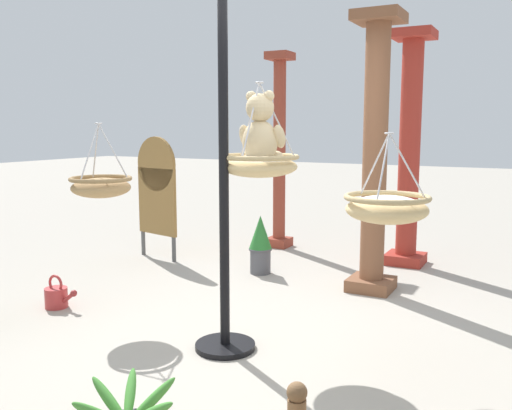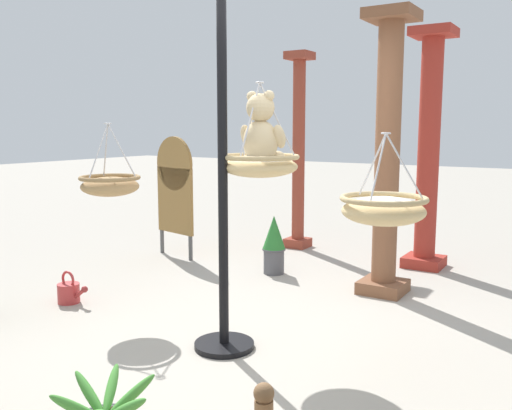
{
  "view_description": "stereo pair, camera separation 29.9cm",
  "coord_description": "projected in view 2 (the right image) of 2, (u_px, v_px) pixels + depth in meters",
  "views": [
    {
      "loc": [
        1.85,
        -3.46,
        1.61
      ],
      "look_at": [
        0.0,
        0.03,
        1.05
      ],
      "focal_mm": 38.49,
      "sensor_mm": 36.0,
      "label": 1
    },
    {
      "loc": [
        2.11,
        -3.31,
        1.61
      ],
      "look_at": [
        0.0,
        0.03,
        1.05
      ],
      "focal_mm": 38.49,
      "sensor_mm": 36.0,
      "label": 2
    }
  ],
  "objects": [
    {
      "name": "greenhouse_pillar_far_back",
      "position": [
        428.0,
        155.0,
        6.19
      ],
      "size": [
        0.46,
        0.46,
        2.69
      ],
      "color": "#9E2D23",
      "rests_on": "ground"
    },
    {
      "name": "watering_can",
      "position": [
        69.0,
        292.0,
        5.04
      ],
      "size": [
        0.35,
        0.2,
        0.3
      ],
      "color": "#B23333",
      "rests_on": "ground"
    },
    {
      "name": "display_sign_board",
      "position": [
        175.0,
        186.0,
        6.76
      ],
      "size": [
        0.66,
        0.18,
        1.5
      ],
      "color": "olive",
      "rests_on": "ground"
    },
    {
      "name": "hanging_basket_left_high",
      "position": [
        110.0,
        185.0,
        4.68
      ],
      "size": [
        0.52,
        0.52,
        0.62
      ],
      "color": "#A37F51"
    },
    {
      "name": "hanging_basket_with_teddy",
      "position": [
        260.0,
        164.0,
        3.97
      ],
      "size": [
        0.58,
        0.58,
        0.68
      ],
      "color": "tan"
    },
    {
      "name": "greenhouse_pillar_right",
      "position": [
        387.0,
        161.0,
        5.19
      ],
      "size": [
        0.45,
        0.45,
        2.68
      ],
      "color": "brown",
      "rests_on": "ground"
    },
    {
      "name": "ground_plane",
      "position": [
        254.0,
        343.0,
        4.11
      ],
      "size": [
        40.0,
        40.0,
        0.0
      ],
      "primitive_type": "plane",
      "color": "#A8A093"
    },
    {
      "name": "greenhouse_pillar_left",
      "position": [
        299.0,
        155.0,
        7.24
      ],
      "size": [
        0.31,
        0.31,
        2.57
      ],
      "color": "brown",
      "rests_on": "ground"
    },
    {
      "name": "display_pole_central",
      "position": [
        223.0,
        236.0,
        3.91
      ],
      "size": [
        0.44,
        0.44,
        2.62
      ],
      "color": "black",
      "rests_on": "ground"
    },
    {
      "name": "potted_plant_small_succulent",
      "position": [
        274.0,
        244.0,
        6.03
      ],
      "size": [
        0.26,
        0.26,
        0.65
      ],
      "color": "#4C4C51",
      "rests_on": "ground"
    },
    {
      "name": "teddy_bear",
      "position": [
        261.0,
        133.0,
        3.96
      ],
      "size": [
        0.36,
        0.32,
        0.53
      ],
      "color": "#D1B789"
    },
    {
      "name": "hanging_basket_right_low",
      "position": [
        383.0,
        209.0,
        3.48
      ],
      "size": [
        0.56,
        0.56,
        0.59
      ],
      "color": "tan"
    }
  ]
}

